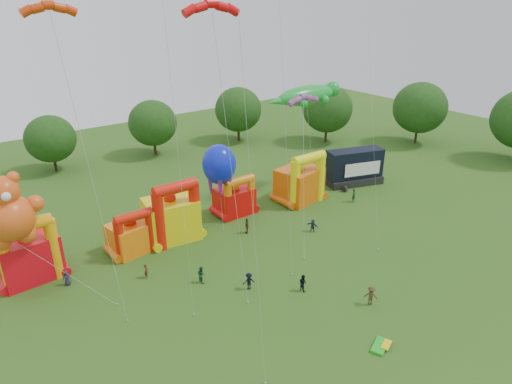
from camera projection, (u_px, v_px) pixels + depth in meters
ground at (372, 362)px, 35.15m from camera, size 160.00×160.00×0.00m
tree_ring at (363, 297)px, 32.46m from camera, size 123.87×125.98×12.07m
bouncy_castle_0 at (29, 255)px, 44.60m from camera, size 5.77×4.74×6.99m
bouncy_castle_1 at (132, 235)px, 49.54m from camera, size 5.04×4.30×5.21m
bouncy_castle_2 at (172, 216)px, 51.88m from camera, size 6.22×5.25×7.46m
bouncy_castle_3 at (235, 199)px, 58.17m from camera, size 4.51×3.63×5.38m
bouncy_castle_4 at (301, 182)px, 61.75m from camera, size 6.47×5.55×7.09m
stage_trailer at (354, 167)px, 67.28m from camera, size 8.83×5.46×5.29m
teddy_bear_kite at (48, 255)px, 41.24m from camera, size 9.29×9.66×12.03m
gecko_kite at (308, 109)px, 61.50m from camera, size 12.68×5.43×15.03m
octopus_kite at (220, 176)px, 55.14m from camera, size 4.11×5.24×9.76m
parafoil_kites at (278, 173)px, 47.75m from camera, size 29.46×12.05×26.47m
diamond_kites at (271, 140)px, 39.06m from camera, size 24.57×16.45×34.19m
folded_kite_bundle at (381, 346)px, 36.59m from camera, size 2.23×1.70×0.31m
spectator_0 at (67, 278)px, 44.18m from camera, size 0.90×0.73×1.59m
spectator_1 at (146, 271)px, 45.33m from camera, size 0.60×0.68×1.56m
spectator_2 at (201, 274)px, 44.62m from camera, size 0.69×0.87×1.73m
spectator_3 at (249, 281)px, 43.56m from camera, size 1.27×0.96×1.74m
spectator_4 at (247, 226)px, 53.76m from camera, size 1.09×1.18×1.94m
spectator_5 at (313, 225)px, 54.22m from camera, size 0.92×1.52×1.56m
spectator_6 at (292, 201)px, 60.53m from camera, size 0.97×0.78×1.73m
spectator_7 at (354, 195)px, 61.88m from camera, size 0.82×0.83×1.94m
spectator_8 at (303, 283)px, 43.34m from camera, size 0.67×0.85×1.70m
spectator_9 at (371, 295)px, 41.39m from camera, size 1.29×1.38×1.87m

